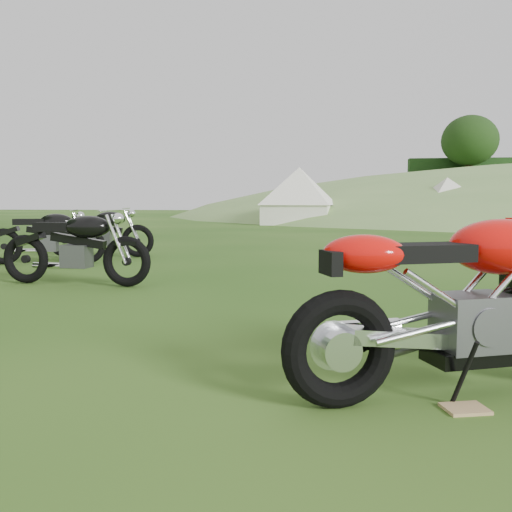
% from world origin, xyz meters
% --- Properties ---
extents(ground, '(120.00, 120.00, 0.00)m').
position_xyz_m(ground, '(0.00, 0.00, 0.00)').
color(ground, '#1C450E').
rests_on(ground, ground).
extents(sport_motorcycle, '(2.23, 1.33, 1.31)m').
position_xyz_m(sport_motorcycle, '(1.38, -1.83, 0.66)').
color(sport_motorcycle, red).
rests_on(sport_motorcycle, ground).
extents(plywood_board, '(0.27, 0.24, 0.02)m').
position_xyz_m(plywood_board, '(1.31, -2.09, 0.01)').
color(plywood_board, tan).
rests_on(plywood_board, ground).
extents(vintage_moto_a, '(2.12, 0.64, 1.10)m').
position_xyz_m(vintage_moto_a, '(-2.88, 1.97, 0.55)').
color(vintage_moto_a, black).
rests_on(vintage_moto_a, ground).
extents(vintage_moto_b, '(2.07, 0.96, 1.06)m').
position_xyz_m(vintage_moto_b, '(-4.55, 4.29, 0.53)').
color(vintage_moto_b, black).
rests_on(vintage_moto_b, ground).
extents(vintage_moto_d, '(2.09, 0.77, 1.08)m').
position_xyz_m(vintage_moto_d, '(-4.08, 5.62, 0.54)').
color(vintage_moto_d, black).
rests_on(vintage_moto_d, ground).
extents(tent_left, '(3.41, 3.41, 2.67)m').
position_xyz_m(tent_left, '(-1.17, 21.90, 1.34)').
color(tent_left, white).
rests_on(tent_left, ground).
extents(tent_mid, '(3.30, 3.30, 2.35)m').
position_xyz_m(tent_mid, '(5.61, 22.03, 1.18)').
color(tent_mid, silver).
rests_on(tent_mid, ground).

